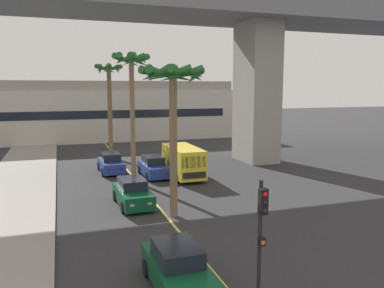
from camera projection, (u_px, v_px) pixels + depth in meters
The scene contains 12 objects.
lane_stripe_center at pixel (144, 190), 26.21m from camera, with size 0.14×56.00×0.01m, color #DBCC4C.
bridge_overpass at pixel (137, 6), 31.36m from camera, with size 69.12×8.00×16.82m.
pier_building_backdrop at pixel (100, 111), 51.34m from camera, with size 35.08×8.04×7.62m.
car_queue_front at pixel (133, 193), 22.74m from camera, with size 1.94×4.16×1.56m.
car_queue_second at pixel (178, 269), 13.22m from camera, with size 1.84×4.10×1.56m.
car_queue_third at pixel (111, 163), 31.58m from camera, with size 1.92×4.15×1.56m.
car_queue_fourth at pixel (154, 167), 30.14m from camera, with size 1.91×4.14×1.56m.
delivery_van at pixel (183, 161), 29.62m from camera, with size 2.17×5.25×2.36m.
traffic_light_median_near at pixel (261, 231), 11.30m from camera, with size 0.24×0.37×4.20m.
palm_tree_near_median at pixel (132, 77), 27.49m from camera, with size 2.75×2.75×9.30m.
palm_tree_mid_median at pixel (109, 85), 37.41m from camera, with size 2.70×2.70×9.11m.
palm_tree_far_median at pixel (173, 92), 19.94m from camera, with size 3.55×3.54×8.02m.
Camera 1 is at (-5.17, -1.17, 6.82)m, focal length 36.55 mm.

